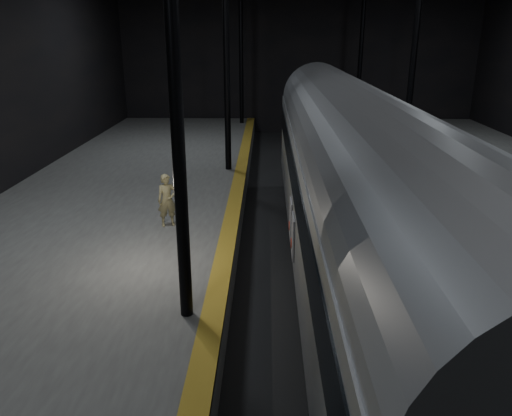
{
  "coord_description": "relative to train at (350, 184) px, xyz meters",
  "views": [
    {
      "loc": [
        -2.14,
        -13.2,
        6.61
      ],
      "look_at": [
        -2.42,
        -0.03,
        2.0
      ],
      "focal_mm": 35.0,
      "sensor_mm": 36.0,
      "label": 1
    }
  ],
  "objects": [
    {
      "name": "tactile_strip",
      "position": [
        -3.25,
        0.97,
        -1.98
      ],
      "size": [
        0.5,
        43.8,
        0.01
      ],
      "primitive_type": "cube",
      "color": "olive",
      "rests_on": "platform_left"
    },
    {
      "name": "ground",
      "position": [
        0.0,
        0.97,
        -2.98
      ],
      "size": [
        44.0,
        44.0,
        0.0
      ],
      "primitive_type": "plane",
      "color": "black",
      "rests_on": "ground"
    },
    {
      "name": "platform_left",
      "position": [
        -7.5,
        0.97,
        -2.48
      ],
      "size": [
        9.0,
        43.8,
        1.0
      ],
      "primitive_type": "cube",
      "color": "#4A4A48",
      "rests_on": "ground"
    },
    {
      "name": "woman",
      "position": [
        -5.16,
        2.13,
        -1.17
      ],
      "size": [
        0.7,
        0.59,
        1.63
      ],
      "primitive_type": "imported",
      "rotation": [
        0.0,
        0.0,
        0.39
      ],
      "color": "#908658",
      "rests_on": "platform_left"
    },
    {
      "name": "track",
      "position": [
        0.0,
        0.97,
        -2.92
      ],
      "size": [
        2.4,
        43.0,
        0.24
      ],
      "color": "#3F3328",
      "rests_on": "ground"
    },
    {
      "name": "train",
      "position": [
        0.0,
        0.0,
        0.0
      ],
      "size": [
        3.0,
        20.01,
        5.35
      ],
      "color": "#9FA2A7",
      "rests_on": "ground"
    }
  ]
}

